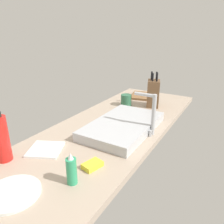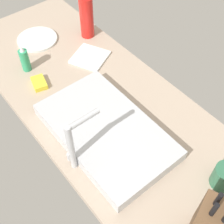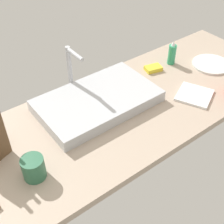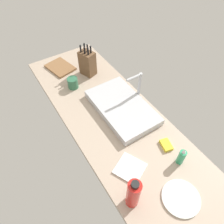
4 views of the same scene
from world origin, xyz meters
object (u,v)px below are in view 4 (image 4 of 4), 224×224
(dish_towel, at_px, (130,168))
(dish_sponge, at_px, (166,145))
(knife_block, at_px, (87,63))
(cutting_board, at_px, (60,67))
(soap_bottle, at_px, (181,157))
(sink_basin, at_px, (122,107))
(coffee_mug, at_px, (73,83))
(dinner_plate, at_px, (181,198))
(faucet, at_px, (138,85))
(water_bottle, at_px, (133,194))

(dish_towel, height_order, dish_sponge, dish_sponge)
(knife_block, height_order, cutting_board, knife_block)
(dish_towel, bearing_deg, knife_block, 166.58)
(knife_block, relative_size, dish_towel, 1.70)
(cutting_board, distance_m, dish_sponge, 1.19)
(soap_bottle, xyz_separation_m, dish_sponge, (-0.13, 0.01, -0.05))
(sink_basin, relative_size, coffee_mug, 6.12)
(dinner_plate, bearing_deg, faucet, 160.99)
(soap_bottle, relative_size, dinner_plate, 0.66)
(faucet, distance_m, cutting_board, 0.80)
(faucet, height_order, soap_bottle, faucet)
(soap_bottle, distance_m, dish_sponge, 0.14)
(knife_block, distance_m, dinner_plate, 1.27)
(soap_bottle, bearing_deg, cutting_board, -169.15)
(water_bottle, xyz_separation_m, dinner_plate, (0.14, 0.24, -0.11))
(soap_bottle, bearing_deg, dinner_plate, -42.13)
(soap_bottle, relative_size, coffee_mug, 1.54)
(cutting_board, relative_size, soap_bottle, 1.78)
(knife_block, xyz_separation_m, cutting_board, (-0.21, -0.19, -0.10))
(water_bottle, height_order, dish_towel, water_bottle)
(cutting_board, height_order, water_bottle, water_bottle)
(dinner_plate, bearing_deg, water_bottle, -119.44)
(faucet, distance_m, soap_bottle, 0.61)
(faucet, relative_size, dish_sponge, 2.79)
(sink_basin, distance_m, coffee_mug, 0.48)
(faucet, xyz_separation_m, cutting_board, (-0.70, -0.36, -0.14))
(cutting_board, xyz_separation_m, dish_towel, (1.17, -0.04, -0.00))
(sink_basin, bearing_deg, dinner_plate, -7.56)
(faucet, height_order, dish_towel, faucet)
(cutting_board, bearing_deg, faucet, 26.87)
(coffee_mug, bearing_deg, sink_basin, 24.87)
(sink_basin, height_order, coffee_mug, coffee_mug)
(water_bottle, bearing_deg, dish_towel, 147.16)
(cutting_board, distance_m, soap_bottle, 1.32)
(cutting_board, height_order, dinner_plate, cutting_board)
(knife_block, relative_size, water_bottle, 1.13)
(sink_basin, bearing_deg, dish_towel, -28.52)
(cutting_board, bearing_deg, sink_basin, 14.48)
(soap_bottle, height_order, water_bottle, water_bottle)
(sink_basin, relative_size, dish_sponge, 6.32)
(faucet, bearing_deg, sink_basin, -78.44)
(dish_towel, bearing_deg, dish_sponge, 90.70)
(dinner_plate, xyz_separation_m, dish_towel, (-0.30, -0.14, 0.00))
(faucet, distance_m, coffee_mug, 0.55)
(sink_basin, height_order, dish_sponge, sink_basin)
(sink_basin, xyz_separation_m, faucet, (-0.03, 0.17, 0.12))
(faucet, height_order, knife_block, knife_block)
(faucet, relative_size, knife_block, 0.90)
(dinner_plate, xyz_separation_m, dish_sponge, (-0.30, 0.16, 0.01))
(faucet, height_order, coffee_mug, faucet)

